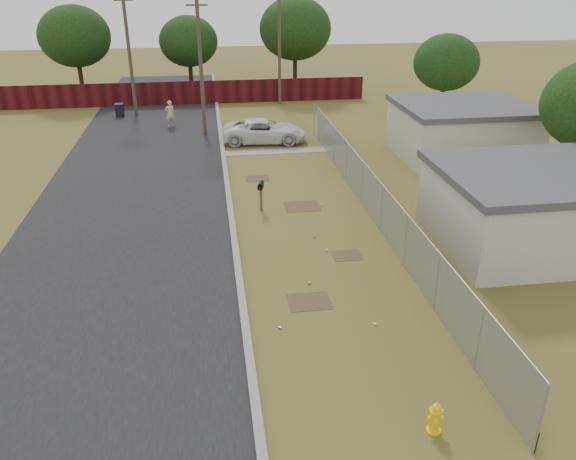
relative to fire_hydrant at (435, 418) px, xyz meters
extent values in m
plane|color=brown|center=(-1.12, 11.03, -0.41)|extent=(120.00, 120.00, 0.00)
cube|color=black|center=(-8.62, 19.03, -0.40)|extent=(9.00, 60.00, 0.02)
cube|color=gray|center=(-4.12, 19.03, -0.35)|extent=(0.25, 60.00, 0.12)
cube|color=gray|center=(-1.12, 22.53, -0.40)|extent=(6.20, 1.00, 0.03)
cylinder|color=#969A9E|center=(1.98, -0.97, 0.59)|extent=(0.06, 0.06, 2.00)
cylinder|color=#969A9E|center=(1.98, 2.03, 0.59)|extent=(0.06, 0.06, 2.00)
cylinder|color=#969A9E|center=(1.98, 5.03, 0.59)|extent=(0.06, 0.06, 2.00)
cylinder|color=#969A9E|center=(1.98, 8.03, 0.59)|extent=(0.06, 0.06, 2.00)
cylinder|color=#969A9E|center=(1.98, 11.03, 0.59)|extent=(0.06, 0.06, 2.00)
cylinder|color=#969A9E|center=(1.98, 14.03, 0.59)|extent=(0.06, 0.06, 2.00)
cylinder|color=#969A9E|center=(1.98, 17.03, 0.59)|extent=(0.06, 0.06, 2.00)
cylinder|color=#969A9E|center=(1.98, 20.03, 0.59)|extent=(0.06, 0.06, 2.00)
cylinder|color=#969A9E|center=(1.98, 23.03, 0.59)|extent=(0.06, 0.06, 2.00)
cylinder|color=#969A9E|center=(1.98, 26.03, 0.59)|extent=(0.06, 0.06, 2.00)
cylinder|color=#969A9E|center=(1.98, 12.03, 1.59)|extent=(0.04, 26.00, 0.04)
cube|color=gray|center=(1.98, 12.03, 0.59)|extent=(0.01, 26.00, 2.00)
cube|color=black|center=(2.04, 12.03, -0.11)|extent=(0.03, 26.00, 0.60)
cube|color=#4C1012|center=(-7.12, 36.03, 0.49)|extent=(30.00, 0.12, 1.80)
cylinder|color=brown|center=(-5.12, 27.03, 4.09)|extent=(0.24, 0.24, 9.00)
cube|color=brown|center=(-5.12, 27.03, 7.49)|extent=(1.30, 0.10, 0.10)
cylinder|color=brown|center=(-10.12, 33.03, 4.09)|extent=(0.24, 0.24, 9.00)
cube|color=brown|center=(-10.12, 33.03, 7.49)|extent=(1.30, 0.10, 0.10)
cylinder|color=brown|center=(0.88, 35.03, 4.09)|extent=(0.24, 0.24, 9.00)
cube|color=beige|center=(7.88, 9.03, 0.99)|extent=(8.00, 6.00, 2.80)
cube|color=#47474C|center=(7.88, 9.03, 2.54)|extent=(8.32, 6.24, 0.30)
cube|color=beige|center=(9.38, 20.03, 0.99)|extent=(7.00, 6.00, 2.80)
cube|color=#47474C|center=(9.38, 20.03, 2.54)|extent=(7.28, 6.24, 0.30)
cylinder|color=#372718|center=(-15.12, 40.03, 1.24)|extent=(0.36, 0.36, 3.30)
ellipsoid|color=black|center=(-15.12, 40.03, 4.46)|extent=(5.70, 5.70, 4.84)
cylinder|color=#372718|center=(-6.12, 41.03, 1.02)|extent=(0.36, 0.36, 2.86)
ellipsoid|color=black|center=(-6.12, 41.03, 3.81)|extent=(4.94, 4.94, 4.20)
cylinder|color=#372718|center=(2.88, 40.03, 1.35)|extent=(0.36, 0.36, 3.52)
ellipsoid|color=black|center=(2.88, 40.03, 4.79)|extent=(6.08, 6.08, 5.17)
cylinder|color=#372718|center=(11.88, 29.03, 0.91)|extent=(0.36, 0.36, 2.64)
ellipsoid|color=black|center=(11.88, 29.03, 3.49)|extent=(4.56, 4.56, 3.88)
cylinder|color=yellow|center=(0.00, 0.01, -0.38)|extent=(0.39, 0.39, 0.06)
cylinder|color=yellow|center=(0.00, 0.01, -0.07)|extent=(0.28, 0.28, 0.60)
cylinder|color=yellow|center=(0.00, 0.01, 0.23)|extent=(0.36, 0.36, 0.05)
sphere|color=yellow|center=(0.00, 0.01, 0.31)|extent=(0.26, 0.26, 0.24)
cylinder|color=yellow|center=(0.00, 0.01, 0.44)|extent=(0.05, 0.05, 0.06)
cylinder|color=yellow|center=(-0.14, 0.02, 0.00)|extent=(0.12, 0.13, 0.11)
cylinder|color=yellow|center=(0.14, -0.01, 0.00)|extent=(0.12, 0.13, 0.11)
cylinder|color=yellow|center=(-0.02, -0.14, 0.00)|extent=(0.16, 0.14, 0.14)
cube|color=brown|center=(-2.73, 13.89, 0.15)|extent=(0.12, 0.12, 1.12)
cube|color=black|center=(-2.73, 13.89, 0.75)|extent=(0.33, 0.57, 0.20)
cylinder|color=black|center=(-2.73, 13.89, 0.85)|extent=(0.33, 0.57, 0.20)
cube|color=#B5150C|center=(-2.81, 13.61, 0.75)|extent=(0.03, 0.05, 0.11)
imported|color=silver|center=(-1.45, 24.63, 0.31)|extent=(5.37, 2.82, 1.44)
imported|color=#C2B78E|center=(-7.42, 29.29, 0.48)|extent=(0.73, 0.55, 1.79)
cube|color=black|center=(-11.24, 32.70, 0.03)|extent=(0.56, 0.56, 0.89)
cube|color=black|center=(-11.24, 32.70, 0.49)|extent=(0.62, 0.62, 0.07)
cylinder|color=black|center=(-10.97, 32.41, -0.32)|extent=(0.05, 0.19, 0.18)
cylinder|color=silver|center=(-0.16, 4.43, -0.37)|extent=(0.12, 0.11, 0.07)
cylinder|color=#A2A2A7|center=(-1.72, 7.16, -0.37)|extent=(0.10, 0.07, 0.07)
cylinder|color=silver|center=(-0.63, 9.51, -0.37)|extent=(0.11, 0.09, 0.07)
cylinder|color=#A2A2A7|center=(-3.09, 4.67, -0.37)|extent=(0.12, 0.11, 0.07)
cylinder|color=silver|center=(0.11, 14.04, -0.37)|extent=(0.11, 0.09, 0.07)
cylinder|color=#A2A2A7|center=(-0.86, 10.77, -0.37)|extent=(0.09, 0.11, 0.07)
camera|label=1|loc=(-4.86, -9.43, 9.66)|focal=35.00mm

